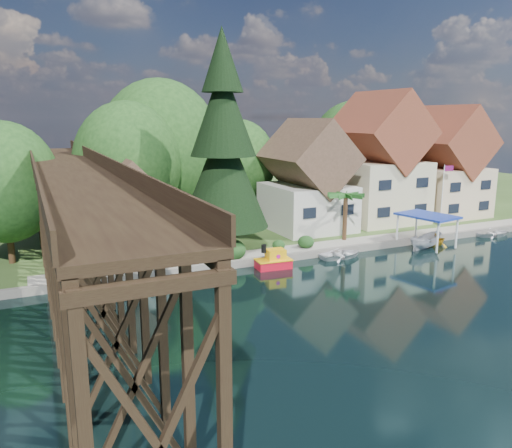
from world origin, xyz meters
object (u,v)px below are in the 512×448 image
object	(u,v)px
trestle_bridge	(74,221)
house_center	(378,166)
tugboat	(274,261)
house_left	(308,183)
boat_white_a	(341,253)
boat_white_b	(493,232)
boat_canopy	(426,234)
palm_tree	(346,197)
flagpole	(444,189)
conifer	(223,148)
boat_yellow	(436,239)
shed	(129,213)
house_right	(444,169)

from	to	relation	value
trestle_bridge	house_center	bearing A→B (deg)	19.49
trestle_bridge	tugboat	size ratio (longest dim) A/B	15.29
house_left	tugboat	size ratio (longest dim) A/B	3.81
boat_white_a	boat_white_b	size ratio (longest dim) A/B	1.04
trestle_bridge	boat_canopy	xyz separation A→B (m)	(29.64, 1.11, -4.01)
palm_tree	flagpole	xyz separation A→B (m)	(12.65, 0.85, -0.13)
conifer	flagpole	size ratio (longest dim) A/B	2.82
trestle_bridge	conifer	bearing A→B (deg)	26.07
boat_yellow	flagpole	bearing A→B (deg)	-55.71
shed	palm_tree	xyz separation A→B (m)	(18.65, -4.21, 0.72)
boat_yellow	palm_tree	bearing A→B (deg)	57.35
flagpole	tugboat	xyz separation A→B (m)	(-21.72, -4.46, -3.81)
shed	boat_yellow	size ratio (longest dim) A/B	3.21
conifer	flagpole	distance (m)	24.58
trestle_bridge	shed	size ratio (longest dim) A/B	5.63
palm_tree	flagpole	size ratio (longest dim) A/B	0.73
palm_tree	tugboat	size ratio (longest dim) A/B	1.60
house_left	boat_yellow	world-z (taller)	house_left
flagpole	boat_white_a	size ratio (longest dim) A/B	1.62
boat_white_a	trestle_bridge	bearing A→B (deg)	93.60
tugboat	boat_yellow	xyz separation A→B (m)	(16.75, 0.01, 0.04)
house_right	boat_yellow	world-z (taller)	house_right
house_right	boat_white_b	bearing A→B (deg)	-100.48
tugboat	trestle_bridge	bearing A→B (deg)	-174.10
tugboat	shed	bearing A→B (deg)	140.75
trestle_bridge	boat_white_a	size ratio (longest dim) A/B	11.24
house_right	boat_yellow	xyz separation A→B (m)	(-9.68, -9.31, -5.13)
house_right	tugboat	xyz separation A→B (m)	(-26.43, -9.32, -5.17)
house_right	shed	size ratio (longest dim) A/B	1.59
trestle_bridge	palm_tree	bearing A→B (deg)	12.21
palm_tree	tugboat	world-z (taller)	palm_tree
conifer	boat_yellow	size ratio (longest dim) A/B	7.37
house_center	boat_white_a	bearing A→B (deg)	-138.86
boat_yellow	boat_white_b	world-z (taller)	boat_yellow
house_left	tugboat	xyz separation A→B (m)	(-8.43, -9.32, -4.53)
shed	palm_tree	world-z (taller)	shed
boat_white_a	boat_canopy	bearing A→B (deg)	-95.83
house_center	flagpole	world-z (taller)	house_center
house_left	conifer	world-z (taller)	conifer
house_right	tugboat	size ratio (longest dim) A/B	4.31
boat_white_a	boat_white_b	xyz separation A→B (m)	(18.30, 0.31, -0.01)
palm_tree	house_center	bearing A→B (deg)	36.64
tugboat	boat_white_a	distance (m)	6.52
house_left	boat_white_b	size ratio (longest dim) A/B	2.91
conifer	boat_white_b	distance (m)	28.84
boat_yellow	boat_white_b	xyz separation A→B (m)	(8.07, 0.59, -0.25)
house_center	house_left	bearing A→B (deg)	-176.82
tugboat	boat_yellow	size ratio (longest dim) A/B	1.18
palm_tree	tugboat	xyz separation A→B (m)	(-9.08, -3.61, -3.94)
house_center	boat_white_b	world-z (taller)	house_center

